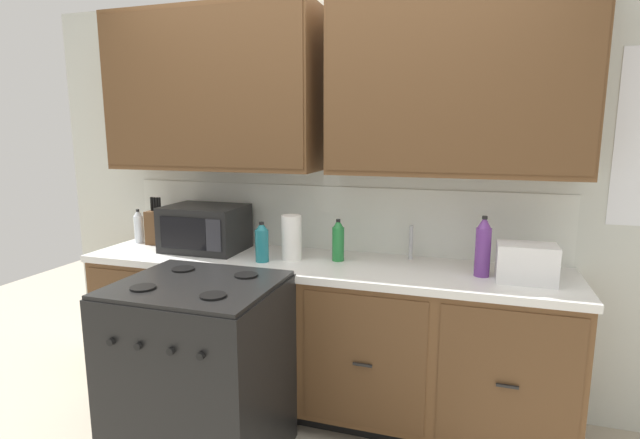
{
  "coord_description": "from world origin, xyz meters",
  "views": [
    {
      "loc": [
        0.84,
        -2.26,
        1.64
      ],
      "look_at": [
        0.03,
        0.27,
        1.16
      ],
      "focal_mm": 27.22,
      "sensor_mm": 36.0,
      "label": 1
    }
  ],
  "objects_px": {
    "toaster": "(526,263)",
    "knife_block": "(158,226)",
    "bottle_teal": "(262,242)",
    "bottle_violet": "(483,247)",
    "microwave": "(205,228)",
    "bottle_clear": "(139,226)",
    "paper_towel_roll": "(292,238)",
    "stove_range": "(201,374)",
    "bottle_green": "(338,240)"
  },
  "relations": [
    {
      "from": "bottle_teal",
      "to": "bottle_green",
      "type": "bearing_deg",
      "value": 20.51
    },
    {
      "from": "paper_towel_roll",
      "to": "bottle_clear",
      "type": "bearing_deg",
      "value": 175.01
    },
    {
      "from": "microwave",
      "to": "knife_block",
      "type": "relative_size",
      "value": 1.55
    },
    {
      "from": "paper_towel_roll",
      "to": "bottle_green",
      "type": "relative_size",
      "value": 1.07
    },
    {
      "from": "microwave",
      "to": "paper_towel_roll",
      "type": "xyz_separation_m",
      "value": [
        0.6,
        -0.05,
        -0.01
      ]
    },
    {
      "from": "knife_block",
      "to": "bottle_violet",
      "type": "bearing_deg",
      "value": -3.62
    },
    {
      "from": "microwave",
      "to": "knife_block",
      "type": "distance_m",
      "value": 0.4
    },
    {
      "from": "microwave",
      "to": "toaster",
      "type": "xyz_separation_m",
      "value": [
        1.85,
        -0.1,
        -0.04
      ]
    },
    {
      "from": "stove_range",
      "to": "bottle_clear",
      "type": "xyz_separation_m",
      "value": [
        -0.89,
        0.72,
        0.55
      ]
    },
    {
      "from": "toaster",
      "to": "knife_block",
      "type": "xyz_separation_m",
      "value": [
        -2.25,
        0.16,
        0.02
      ]
    },
    {
      "from": "bottle_teal",
      "to": "bottle_violet",
      "type": "xyz_separation_m",
      "value": [
        1.19,
        0.08,
        0.04
      ]
    },
    {
      "from": "bottle_clear",
      "to": "bottle_violet",
      "type": "height_order",
      "value": "bottle_violet"
    },
    {
      "from": "bottle_clear",
      "to": "stove_range",
      "type": "bearing_deg",
      "value": -39.2
    },
    {
      "from": "toaster",
      "to": "paper_towel_roll",
      "type": "xyz_separation_m",
      "value": [
        -1.25,
        0.04,
        0.03
      ]
    },
    {
      "from": "paper_towel_roll",
      "to": "bottle_violet",
      "type": "bearing_deg",
      "value": -0.62
    },
    {
      "from": "knife_block",
      "to": "bottle_green",
      "type": "distance_m",
      "value": 1.26
    },
    {
      "from": "toaster",
      "to": "bottle_violet",
      "type": "xyz_separation_m",
      "value": [
        -0.21,
        0.03,
        0.06
      ]
    },
    {
      "from": "microwave",
      "to": "knife_block",
      "type": "bearing_deg",
      "value": 170.68
    },
    {
      "from": "bottle_teal",
      "to": "paper_towel_roll",
      "type": "bearing_deg",
      "value": 33.45
    },
    {
      "from": "microwave",
      "to": "knife_block",
      "type": "height_order",
      "value": "knife_block"
    },
    {
      "from": "bottle_clear",
      "to": "bottle_violet",
      "type": "xyz_separation_m",
      "value": [
        2.18,
        -0.11,
        0.04
      ]
    },
    {
      "from": "bottle_teal",
      "to": "bottle_clear",
      "type": "height_order",
      "value": "bottle_teal"
    },
    {
      "from": "bottle_clear",
      "to": "microwave",
      "type": "bearing_deg",
      "value": -4.9
    },
    {
      "from": "toaster",
      "to": "bottle_violet",
      "type": "relative_size",
      "value": 0.89
    },
    {
      "from": "toaster",
      "to": "bottle_teal",
      "type": "distance_m",
      "value": 1.4
    },
    {
      "from": "paper_towel_roll",
      "to": "bottle_violet",
      "type": "distance_m",
      "value": 1.05
    },
    {
      "from": "bottle_teal",
      "to": "bottle_green",
      "type": "xyz_separation_m",
      "value": [
        0.41,
        0.15,
        0.01
      ]
    },
    {
      "from": "microwave",
      "to": "bottle_clear",
      "type": "height_order",
      "value": "microwave"
    },
    {
      "from": "knife_block",
      "to": "toaster",
      "type": "bearing_deg",
      "value": -4.13
    },
    {
      "from": "microwave",
      "to": "bottle_teal",
      "type": "relative_size",
      "value": 2.08
    },
    {
      "from": "bottle_teal",
      "to": "bottle_clear",
      "type": "distance_m",
      "value": 1.01
    },
    {
      "from": "paper_towel_roll",
      "to": "bottle_green",
      "type": "height_order",
      "value": "paper_towel_roll"
    },
    {
      "from": "stove_range",
      "to": "bottle_teal",
      "type": "relative_size",
      "value": 4.11
    },
    {
      "from": "knife_block",
      "to": "bottle_clear",
      "type": "relative_size",
      "value": 1.37
    },
    {
      "from": "toaster",
      "to": "knife_block",
      "type": "distance_m",
      "value": 2.25
    },
    {
      "from": "bottle_teal",
      "to": "bottle_clear",
      "type": "xyz_separation_m",
      "value": [
        -0.99,
        0.19,
        -0.0
      ]
    },
    {
      "from": "microwave",
      "to": "bottle_violet",
      "type": "distance_m",
      "value": 1.65
    },
    {
      "from": "stove_range",
      "to": "knife_block",
      "type": "xyz_separation_m",
      "value": [
        -0.75,
        0.74,
        0.56
      ]
    },
    {
      "from": "stove_range",
      "to": "bottle_clear",
      "type": "bearing_deg",
      "value": 140.8
    },
    {
      "from": "bottle_clear",
      "to": "bottle_teal",
      "type": "bearing_deg",
      "value": -11.12
    },
    {
      "from": "bottle_green",
      "to": "bottle_clear",
      "type": "bearing_deg",
      "value": 178.3
    },
    {
      "from": "stove_range",
      "to": "toaster",
      "type": "xyz_separation_m",
      "value": [
        1.5,
        0.58,
        0.54
      ]
    },
    {
      "from": "microwave",
      "to": "bottle_clear",
      "type": "relative_size",
      "value": 2.13
    },
    {
      "from": "bottle_clear",
      "to": "bottle_violet",
      "type": "bearing_deg",
      "value": -2.89
    },
    {
      "from": "knife_block",
      "to": "bottle_clear",
      "type": "distance_m",
      "value": 0.14
    },
    {
      "from": "paper_towel_roll",
      "to": "bottle_clear",
      "type": "height_order",
      "value": "paper_towel_roll"
    },
    {
      "from": "toaster",
      "to": "paper_towel_roll",
      "type": "distance_m",
      "value": 1.26
    },
    {
      "from": "knife_block",
      "to": "bottle_violet",
      "type": "xyz_separation_m",
      "value": [
        2.04,
        -0.13,
        0.04
      ]
    },
    {
      "from": "knife_block",
      "to": "bottle_green",
      "type": "xyz_separation_m",
      "value": [
        1.26,
        -0.06,
        0.0
      ]
    },
    {
      "from": "microwave",
      "to": "toaster",
      "type": "bearing_deg",
      "value": -3.01
    }
  ]
}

